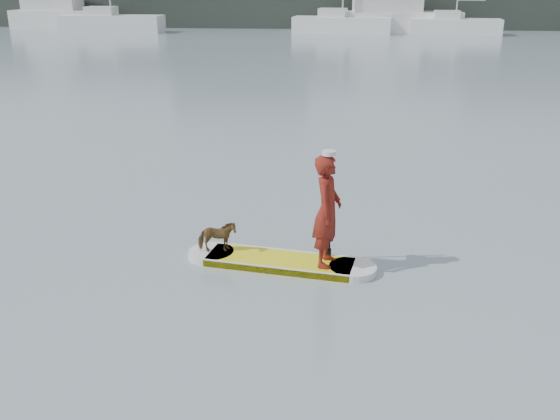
# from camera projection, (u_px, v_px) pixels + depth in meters

# --- Properties ---
(ground) EXTENTS (140.00, 140.00, 0.00)m
(ground) POSITION_uv_depth(u_px,v_px,m) (309.00, 220.00, 12.66)
(ground) COLOR slate
(ground) RESTS_ON ground
(paddleboard) EXTENTS (3.27, 1.19, 0.12)m
(paddleboard) POSITION_uv_depth(u_px,v_px,m) (280.00, 261.00, 10.65)
(paddleboard) COLOR yellow
(paddleboard) RESTS_ON ground
(paddler) EXTENTS (0.54, 0.74, 1.88)m
(paddler) POSITION_uv_depth(u_px,v_px,m) (327.00, 211.00, 10.12)
(paddler) COLOR maroon
(paddler) RESTS_ON paddleboard
(white_cap) EXTENTS (0.22, 0.22, 0.07)m
(white_cap) POSITION_uv_depth(u_px,v_px,m) (329.00, 153.00, 9.78)
(white_cap) COLOR silver
(white_cap) RESTS_ON paddler
(dog) EXTENTS (0.71, 0.46, 0.55)m
(dog) POSITION_uv_depth(u_px,v_px,m) (217.00, 237.00, 10.80)
(dog) COLOR brown
(dog) RESTS_ON paddleboard
(paddle) EXTENTS (0.10, 0.30, 2.00)m
(paddle) POSITION_uv_depth(u_px,v_px,m) (329.00, 219.00, 10.50)
(paddle) COLOR black
(paddle) RESTS_ON ground
(sailboat_b) EXTENTS (9.09, 2.78, 13.50)m
(sailboat_b) POSITION_uv_depth(u_px,v_px,m) (111.00, 21.00, 55.81)
(sailboat_b) COLOR white
(sailboat_b) RESTS_ON ground
(sailboat_d) EXTENTS (8.76, 3.63, 12.53)m
(sailboat_d) POSITION_uv_depth(u_px,v_px,m) (341.00, 23.00, 54.41)
(sailboat_d) COLOR white
(sailboat_d) RESTS_ON ground
(sailboat_e) EXTENTS (7.78, 3.12, 11.01)m
(sailboat_e) POSITION_uv_depth(u_px,v_px,m) (454.00, 25.00, 53.41)
(sailboat_e) COLOR white
(sailboat_e) RESTS_ON ground
(motor_yacht_a) EXTENTS (11.08, 4.14, 6.52)m
(motor_yacht_a) POSITION_uv_depth(u_px,v_px,m) (394.00, 11.00, 55.50)
(motor_yacht_a) COLOR white
(motor_yacht_a) RESTS_ON ground
(motor_yacht_b) EXTENTS (9.66, 3.69, 6.28)m
(motor_yacht_b) POSITION_uv_depth(u_px,v_px,m) (58.00, 9.00, 59.54)
(motor_yacht_b) COLOR white
(motor_yacht_b) RESTS_ON ground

